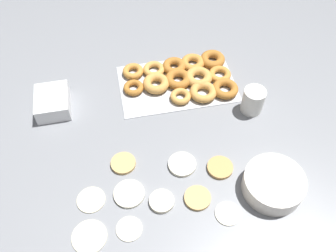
# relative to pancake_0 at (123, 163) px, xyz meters

# --- Properties ---
(ground_plane) EXTENTS (3.00, 3.00, 0.00)m
(ground_plane) POSITION_rel_pancake_0_xyz_m (-0.09, 0.01, -0.01)
(ground_plane) COLOR gray
(pancake_0) EXTENTS (0.09, 0.09, 0.01)m
(pancake_0) POSITION_rel_pancake_0_xyz_m (0.00, 0.00, 0.00)
(pancake_0) COLOR tan
(pancake_0) RESTS_ON ground_plane
(pancake_1) EXTENTS (0.10, 0.10, 0.01)m
(pancake_1) POSITION_rel_pancake_0_xyz_m (-0.20, 0.04, 0.00)
(pancake_1) COLOR silver
(pancake_1) RESTS_ON ground_plane
(pancake_2) EXTENTS (0.08, 0.08, 0.01)m
(pancake_2) POSITION_rel_pancake_0_xyz_m (0.01, 0.23, -0.00)
(pancake_2) COLOR silver
(pancake_2) RESTS_ON ground_plane
(pancake_3) EXTENTS (0.09, 0.09, 0.01)m
(pancake_3) POSITION_rel_pancake_0_xyz_m (0.12, 0.11, -0.00)
(pancake_3) COLOR beige
(pancake_3) RESTS_ON ground_plane
(pancake_4) EXTENTS (0.08, 0.08, 0.01)m
(pancake_4) POSITION_rel_pancake_0_xyz_m (-0.10, 0.16, 0.00)
(pancake_4) COLOR beige
(pancake_4) RESTS_ON ground_plane
(pancake_5) EXTENTS (0.09, 0.09, 0.01)m
(pancake_5) POSITION_rel_pancake_0_xyz_m (-0.22, 0.17, -0.00)
(pancake_5) COLOR tan
(pancake_5) RESTS_ON ground_plane
(pancake_6) EXTENTS (0.09, 0.09, 0.01)m
(pancake_6) POSITION_rel_pancake_0_xyz_m (-0.32, 0.08, 0.00)
(pancake_6) COLOR tan
(pancake_6) RESTS_ON ground_plane
(pancake_7) EXTENTS (0.10, 0.10, 0.01)m
(pancake_7) POSITION_rel_pancake_0_xyz_m (-0.00, 0.12, -0.00)
(pancake_7) COLOR silver
(pancake_7) RESTS_ON ground_plane
(pancake_8) EXTENTS (0.08, 0.08, 0.01)m
(pancake_8) POSITION_rel_pancake_0_xyz_m (-0.30, 0.24, -0.00)
(pancake_8) COLOR silver
(pancake_8) RESTS_ON ground_plane
(pancake_9) EXTENTS (0.11, 0.11, 0.01)m
(pancake_9) POSITION_rel_pancake_0_xyz_m (0.13, 0.23, -0.00)
(pancake_9) COLOR beige
(pancake_9) RESTS_ON ground_plane
(donut_tray) EXTENTS (0.46, 0.28, 0.04)m
(donut_tray) POSITION_rel_pancake_0_xyz_m (-0.29, -0.34, 0.01)
(donut_tray) COLOR silver
(donut_tray) RESTS_ON ground_plane
(batter_bowl) EXTENTS (0.20, 0.20, 0.07)m
(batter_bowl) POSITION_rel_pancake_0_xyz_m (-0.46, 0.19, 0.03)
(batter_bowl) COLOR silver
(batter_bowl) RESTS_ON ground_plane
(container_stack) EXTENTS (0.12, 0.15, 0.07)m
(container_stack) POSITION_rel_pancake_0_xyz_m (0.23, -0.30, 0.03)
(container_stack) COLOR white
(container_stack) RESTS_ON ground_plane
(paper_cup) EXTENTS (0.08, 0.08, 0.10)m
(paper_cup) POSITION_rel_pancake_0_xyz_m (-0.51, -0.15, 0.04)
(paper_cup) COLOR white
(paper_cup) RESTS_ON ground_plane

